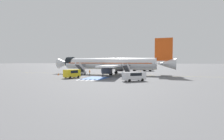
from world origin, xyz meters
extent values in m
plane|color=slate|center=(0.00, 0.00, 0.00)|extent=(600.00, 600.00, 0.00)
cube|color=gold|center=(1.86, -0.81, 0.00)|extent=(75.75, 3.63, 0.01)
cube|color=#2856A8|center=(1.86, -14.14, 0.00)|extent=(5.84, 8.88, 0.01)
cube|color=silver|center=(-0.54, -18.97, 0.00)|extent=(0.44, 3.60, 0.01)
cube|color=silver|center=(0.66, -18.97, 0.00)|extent=(0.44, 3.60, 0.01)
cube|color=silver|center=(1.86, -18.97, 0.00)|extent=(0.44, 3.60, 0.01)
cube|color=silver|center=(3.06, -18.97, 0.00)|extent=(0.44, 3.60, 0.01)
cylinder|color=silver|center=(1.86, -0.81, 3.76)|extent=(31.96, 5.27, 3.84)
cone|color=silver|center=(-16.14, 0.00, 3.76)|extent=(4.39, 3.95, 3.76)
cone|color=silver|center=(20.63, -1.66, 3.76)|extent=(5.92, 3.94, 3.69)
cylinder|color=black|center=(-13.26, -0.13, 4.24)|extent=(2.48, 3.98, 3.88)
cube|color=#DB4C14|center=(1.86, -0.81, 3.96)|extent=(29.42, 5.24, 0.24)
cube|color=silver|center=(4.74, -9.57, 3.19)|extent=(6.14, 16.84, 0.44)
cylinder|color=#38383D|center=(3.25, -8.07, 1.84)|extent=(2.95, 2.32, 2.20)
cube|color=silver|center=(5.52, 7.66, 3.19)|extent=(7.56, 17.04, 0.44)
cylinder|color=#38383D|center=(3.90, 6.30, 1.84)|extent=(2.95, 2.32, 2.20)
cube|color=#DB4C14|center=(19.77, -1.62, 8.28)|extent=(5.39, 0.60, 7.11)
cube|color=silver|center=(19.03, -5.24, 3.96)|extent=(3.73, 6.29, 0.24)
cube|color=silver|center=(19.36, 2.05, 3.96)|extent=(3.73, 6.29, 0.24)
cylinder|color=#38383D|center=(-9.26, -0.31, 1.90)|extent=(0.20, 0.20, 2.96)
cylinder|color=black|center=(-9.26, -0.31, 0.42)|extent=(0.85, 0.32, 0.84)
cylinder|color=#38383D|center=(3.32, -3.90, 1.87)|extent=(0.24, 0.24, 2.64)
cylinder|color=black|center=(3.32, -3.90, 0.55)|extent=(1.13, 0.65, 1.10)
cylinder|color=#38383D|center=(3.59, 2.13, 1.87)|extent=(0.24, 0.24, 2.64)
cylinder|color=black|center=(3.59, 2.13, 0.55)|extent=(1.13, 0.65, 1.10)
cube|color=#ADB2BA|center=(-7.08, -4.93, 0.70)|extent=(2.41, 4.89, 0.70)
cylinder|color=black|center=(-7.94, -3.21, 0.35)|extent=(0.25, 0.71, 0.70)
cylinder|color=black|center=(-6.07, -3.29, 0.35)|extent=(0.25, 0.71, 0.70)
cylinder|color=black|center=(-8.09, -6.57, 0.35)|extent=(0.25, 0.71, 0.70)
cylinder|color=black|center=(-6.22, -6.65, 0.35)|extent=(0.25, 0.71, 0.70)
cube|color=#4C4C51|center=(-7.08, -4.93, 2.25)|extent=(1.62, 4.22, 2.53)
cube|color=#4C4C51|center=(-6.98, -2.65, 3.44)|extent=(1.70, 1.17, 0.12)
cube|color=silver|center=(-7.85, -4.90, 2.72)|extent=(0.27, 4.56, 3.21)
cube|color=silver|center=(-6.31, -4.96, 2.72)|extent=(0.27, 4.56, 3.21)
cube|color=#ADB2BA|center=(8.81, -5.65, 0.70)|extent=(2.41, 4.89, 0.70)
cylinder|color=black|center=(7.95, -3.93, 0.35)|extent=(0.25, 0.71, 0.70)
cylinder|color=black|center=(9.82, -4.01, 0.35)|extent=(0.25, 0.71, 0.70)
cylinder|color=black|center=(7.80, -7.29, 0.35)|extent=(0.25, 0.71, 0.70)
cylinder|color=black|center=(9.67, -7.37, 0.35)|extent=(0.25, 0.71, 0.70)
cube|color=#4C4C51|center=(8.81, -5.65, 2.14)|extent=(1.62, 4.22, 2.32)
cube|color=#4C4C51|center=(8.91, -3.37, 3.23)|extent=(1.70, 1.17, 0.12)
cube|color=silver|center=(8.04, -5.61, 2.62)|extent=(0.26, 4.53, 3.02)
cube|color=silver|center=(9.58, -5.68, 2.62)|extent=(0.26, 4.53, 3.02)
cube|color=#38383D|center=(11.47, 23.07, 0.78)|extent=(9.53, 3.11, 0.60)
cube|color=silver|center=(6.90, 23.37, 1.28)|extent=(2.24, 2.51, 1.60)
cube|color=black|center=(5.86, 23.44, 1.60)|extent=(0.17, 2.00, 0.70)
cylinder|color=#B7BCC4|center=(11.89, 23.04, 2.25)|extent=(6.61, 2.77, 2.35)
cylinder|color=gold|center=(11.89, 23.04, 2.25)|extent=(0.51, 2.41, 2.39)
cylinder|color=black|center=(7.23, 22.16, 0.48)|extent=(0.98, 0.34, 0.96)
cylinder|color=black|center=(7.39, 24.53, 0.48)|extent=(0.98, 0.34, 0.96)
cylinder|color=black|center=(11.92, 21.85, 0.48)|extent=(0.98, 0.34, 0.96)
cylinder|color=black|center=(12.07, 24.22, 0.48)|extent=(0.98, 0.34, 0.96)
cylinder|color=black|center=(14.52, 21.68, 0.48)|extent=(0.98, 0.34, 0.96)
cylinder|color=black|center=(14.67, 24.05, 0.48)|extent=(0.98, 0.34, 0.96)
cube|color=yellow|center=(-4.42, -15.50, 1.32)|extent=(3.73, 4.85, 2.00)
cube|color=black|center=(-4.42, -15.50, 1.76)|extent=(2.93, 3.07, 0.72)
cylinder|color=black|center=(-4.73, -13.86, 0.32)|extent=(0.45, 0.66, 0.64)
cylinder|color=black|center=(-2.99, -14.66, 0.32)|extent=(0.45, 0.66, 0.64)
cylinder|color=black|center=(-5.86, -16.33, 0.32)|extent=(0.45, 0.66, 0.64)
cylinder|color=black|center=(-4.12, -17.13, 0.32)|extent=(0.45, 0.66, 0.64)
cube|color=silver|center=(13.02, -18.57, 1.22)|extent=(5.37, 4.76, 1.80)
cube|color=black|center=(13.02, -18.57, 1.62)|extent=(3.46, 3.26, 0.65)
cylinder|color=black|center=(12.20, -20.26, 0.32)|extent=(0.63, 0.55, 0.64)
cylinder|color=black|center=(11.19, -18.98, 0.32)|extent=(0.63, 0.55, 0.64)
cylinder|color=black|center=(14.85, -18.16, 0.32)|extent=(0.63, 0.55, 0.64)
cylinder|color=black|center=(13.84, -16.89, 0.32)|extent=(0.63, 0.55, 0.64)
cylinder|color=#191E38|center=(-3.13, -6.11, 0.44)|extent=(0.14, 0.14, 0.89)
cylinder|color=#191E38|center=(-3.24, -5.98, 0.44)|extent=(0.14, 0.14, 0.89)
cube|color=orange|center=(-3.18, -6.05, 1.24)|extent=(0.43, 0.47, 0.70)
cube|color=silver|center=(-3.18, -6.05, 1.24)|extent=(0.44, 0.48, 0.06)
sphere|color=#9E704C|center=(-3.18, -6.05, 1.71)|extent=(0.24, 0.24, 0.24)
cylinder|color=#2D2D33|center=(1.54, -6.71, 0.45)|extent=(0.14, 0.14, 0.89)
cylinder|color=#2D2D33|center=(1.48, -6.87, 0.45)|extent=(0.14, 0.14, 0.89)
cube|color=orange|center=(1.51, -6.79, 1.24)|extent=(0.35, 0.47, 0.71)
cube|color=silver|center=(1.51, -6.79, 1.24)|extent=(0.36, 0.48, 0.06)
sphere|color=tan|center=(1.51, -6.79, 1.72)|extent=(0.24, 0.24, 0.24)
cylinder|color=#191E38|center=(1.33, -5.11, 0.40)|extent=(0.14, 0.14, 0.81)
cylinder|color=#191E38|center=(1.30, -4.95, 0.40)|extent=(0.14, 0.14, 0.81)
cube|color=orange|center=(1.32, -5.03, 1.13)|extent=(0.29, 0.45, 0.64)
cube|color=silver|center=(1.32, -5.03, 1.13)|extent=(0.30, 0.46, 0.06)
sphere|color=tan|center=(1.32, -5.03, 1.56)|extent=(0.22, 0.22, 0.22)
cylinder|color=black|center=(12.96, -4.23, 0.41)|extent=(0.14, 0.14, 0.82)
cylinder|color=black|center=(12.82, -4.33, 0.41)|extent=(0.14, 0.14, 0.82)
cube|color=yellow|center=(12.89, -4.28, 1.15)|extent=(0.47, 0.42, 0.65)
cube|color=silver|center=(12.89, -4.28, 1.15)|extent=(0.49, 0.43, 0.06)
sphere|color=#9E704C|center=(12.89, -4.28, 1.59)|extent=(0.22, 0.22, 0.22)
cone|color=orange|center=(-13.51, -7.82, 0.34)|extent=(0.61, 0.61, 0.68)
cylinder|color=white|center=(-13.51, -7.82, 0.37)|extent=(0.34, 0.34, 0.08)
cone|color=orange|center=(14.31, -9.59, 0.27)|extent=(0.48, 0.48, 0.53)
cylinder|color=white|center=(14.31, -9.59, 0.29)|extent=(0.26, 0.26, 0.06)
camera|label=1|loc=(18.60, -58.45, 4.58)|focal=28.00mm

